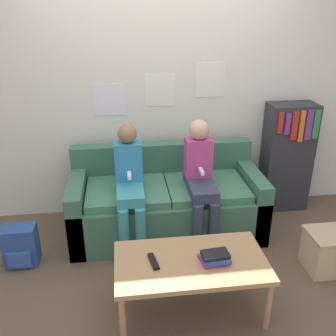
% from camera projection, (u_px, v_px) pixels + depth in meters
% --- Properties ---
extents(ground_plane, '(10.00, 10.00, 0.00)m').
position_uv_depth(ground_plane, '(174.00, 261.00, 3.25)').
color(ground_plane, brown).
extents(wall_back, '(8.00, 0.07, 2.60)m').
position_uv_depth(wall_back, '(160.00, 87.00, 3.63)').
color(wall_back, silver).
rests_on(wall_back, ground_plane).
extents(couch, '(1.78, 0.79, 0.80)m').
position_uv_depth(couch, '(166.00, 203.00, 3.59)').
color(couch, '#38664C').
rests_on(couch, ground_plane).
extents(coffee_table, '(1.05, 0.58, 0.43)m').
position_uv_depth(coffee_table, '(191.00, 265.00, 2.59)').
color(coffee_table, '#AD7F51').
rests_on(coffee_table, ground_plane).
extents(person_left, '(0.24, 0.55, 1.11)m').
position_uv_depth(person_left, '(130.00, 182.00, 3.24)').
color(person_left, teal).
rests_on(person_left, ground_plane).
extents(person_right, '(0.24, 0.55, 1.13)m').
position_uv_depth(person_right, '(201.00, 177.00, 3.32)').
color(person_right, '#33384C').
rests_on(person_right, ground_plane).
extents(tv_remote, '(0.07, 0.17, 0.02)m').
position_uv_depth(tv_remote, '(153.00, 261.00, 2.54)').
color(tv_remote, black).
rests_on(tv_remote, coffee_table).
extents(book_stack, '(0.22, 0.18, 0.08)m').
position_uv_depth(book_stack, '(215.00, 257.00, 2.55)').
color(book_stack, '#7A3389').
rests_on(book_stack, coffee_table).
extents(bookshelf, '(0.48, 0.30, 1.14)m').
position_uv_depth(bookshelf, '(287.00, 157.00, 3.91)').
color(bookshelf, '#2D2D33').
rests_on(bookshelf, ground_plane).
extents(storage_box, '(0.40, 0.32, 0.35)m').
position_uv_depth(storage_box, '(330.00, 251.00, 3.09)').
color(storage_box, '#CCB284').
rests_on(storage_box, ground_plane).
extents(backpack, '(0.27, 0.21, 0.35)m').
position_uv_depth(backpack, '(21.00, 246.00, 3.16)').
color(backpack, '#284789').
rests_on(backpack, ground_plane).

